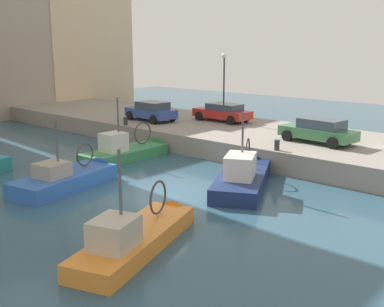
{
  "coord_description": "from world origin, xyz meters",
  "views": [
    {
      "loc": [
        -13.79,
        -14.6,
        6.64
      ],
      "look_at": [
        3.84,
        0.84,
        1.2
      ],
      "focal_mm": 44.22,
      "sensor_mm": 36.0,
      "label": 1
    }
  ],
  "objects_px": {
    "parked_car_red": "(223,112)",
    "quay_streetlamp": "(224,76)",
    "parked_car_blue": "(151,111)",
    "parked_car_green": "(319,130)",
    "mooring_bollard_mid": "(126,121)",
    "fishing_boat_orange": "(141,241)",
    "fishing_boat_navy": "(243,182)",
    "fishing_boat_green": "(130,155)",
    "mooring_bollard_south": "(277,145)",
    "fishing_boat_blue": "(71,184)"
  },
  "relations": [
    {
      "from": "parked_car_red",
      "to": "quay_streetlamp",
      "type": "height_order",
      "value": "quay_streetlamp"
    },
    {
      "from": "parked_car_red",
      "to": "parked_car_blue",
      "type": "height_order",
      "value": "parked_car_blue"
    },
    {
      "from": "parked_car_blue",
      "to": "quay_streetlamp",
      "type": "distance_m",
      "value": 5.8
    },
    {
      "from": "parked_car_green",
      "to": "mooring_bollard_mid",
      "type": "height_order",
      "value": "parked_car_green"
    },
    {
      "from": "quay_streetlamp",
      "to": "parked_car_green",
      "type": "bearing_deg",
      "value": -105.94
    },
    {
      "from": "fishing_boat_orange",
      "to": "fishing_boat_navy",
      "type": "xyz_separation_m",
      "value": [
        8.02,
        1.43,
        0.02
      ]
    },
    {
      "from": "fishing_boat_green",
      "to": "quay_streetlamp",
      "type": "height_order",
      "value": "quay_streetlamp"
    },
    {
      "from": "parked_car_blue",
      "to": "quay_streetlamp",
      "type": "xyz_separation_m",
      "value": [
        3.17,
        -4.15,
        2.54
      ]
    },
    {
      "from": "parked_car_red",
      "to": "fishing_boat_orange",
      "type": "bearing_deg",
      "value": -150.59
    },
    {
      "from": "parked_car_red",
      "to": "parked_car_green",
      "type": "relative_size",
      "value": 0.99
    },
    {
      "from": "fishing_boat_orange",
      "to": "parked_car_red",
      "type": "relative_size",
      "value": 1.59
    },
    {
      "from": "mooring_bollard_south",
      "to": "quay_streetlamp",
      "type": "bearing_deg",
      "value": 54.33
    },
    {
      "from": "parked_car_blue",
      "to": "mooring_bollard_south",
      "type": "xyz_separation_m",
      "value": [
        -2.48,
        -12.02,
        -0.44
      ]
    },
    {
      "from": "mooring_bollard_mid",
      "to": "quay_streetlamp",
      "type": "height_order",
      "value": "quay_streetlamp"
    },
    {
      "from": "fishing_boat_green",
      "to": "parked_car_blue",
      "type": "relative_size",
      "value": 1.55
    },
    {
      "from": "quay_streetlamp",
      "to": "fishing_boat_orange",
      "type": "bearing_deg",
      "value": -150.8
    },
    {
      "from": "fishing_boat_blue",
      "to": "fishing_boat_green",
      "type": "relative_size",
      "value": 1.0
    },
    {
      "from": "fishing_boat_green",
      "to": "mooring_bollard_south",
      "type": "distance_m",
      "value": 8.93
    },
    {
      "from": "fishing_boat_green",
      "to": "parked_car_green",
      "type": "xyz_separation_m",
      "value": [
        6.11,
        -9.09,
        1.77
      ]
    },
    {
      "from": "parked_car_green",
      "to": "mooring_bollard_south",
      "type": "relative_size",
      "value": 8.03
    },
    {
      "from": "parked_car_blue",
      "to": "mooring_bollard_south",
      "type": "relative_size",
      "value": 7.35
    },
    {
      "from": "fishing_boat_blue",
      "to": "parked_car_green",
      "type": "xyz_separation_m",
      "value": [
        11.8,
        -6.87,
        1.82
      ]
    },
    {
      "from": "fishing_boat_blue",
      "to": "mooring_bollard_south",
      "type": "height_order",
      "value": "fishing_boat_blue"
    },
    {
      "from": "fishing_boat_green",
      "to": "parked_car_red",
      "type": "xyz_separation_m",
      "value": [
        8.6,
        -0.36,
        1.73
      ]
    },
    {
      "from": "mooring_bollard_south",
      "to": "quay_streetlamp",
      "type": "xyz_separation_m",
      "value": [
        5.65,
        7.87,
        2.98
      ]
    },
    {
      "from": "fishing_boat_green",
      "to": "mooring_bollard_mid",
      "type": "xyz_separation_m",
      "value": [
        2.92,
        3.67,
        1.33
      ]
    },
    {
      "from": "fishing_boat_orange",
      "to": "parked_car_blue",
      "type": "distance_m",
      "value": 19.24
    },
    {
      "from": "parked_car_green",
      "to": "parked_car_blue",
      "type": "height_order",
      "value": "parked_car_blue"
    },
    {
      "from": "quay_streetlamp",
      "to": "mooring_bollard_mid",
      "type": "bearing_deg",
      "value": 143.84
    },
    {
      "from": "fishing_boat_navy",
      "to": "parked_car_red",
      "type": "bearing_deg",
      "value": 42.49
    },
    {
      "from": "fishing_boat_orange",
      "to": "mooring_bollard_mid",
      "type": "bearing_deg",
      "value": 50.55
    },
    {
      "from": "parked_car_green",
      "to": "parked_car_red",
      "type": "bearing_deg",
      "value": 74.03
    },
    {
      "from": "parked_car_green",
      "to": "mooring_bollard_mid",
      "type": "bearing_deg",
      "value": 104.03
    },
    {
      "from": "parked_car_blue",
      "to": "mooring_bollard_mid",
      "type": "height_order",
      "value": "parked_car_blue"
    },
    {
      "from": "fishing_boat_green",
      "to": "parked_car_red",
      "type": "bearing_deg",
      "value": -2.43
    },
    {
      "from": "parked_car_green",
      "to": "fishing_boat_blue",
      "type": "bearing_deg",
      "value": 149.8
    },
    {
      "from": "quay_streetlamp",
      "to": "fishing_boat_blue",
      "type": "bearing_deg",
      "value": -172.96
    },
    {
      "from": "quay_streetlamp",
      "to": "parked_car_blue",
      "type": "bearing_deg",
      "value": 127.37
    },
    {
      "from": "fishing_boat_navy",
      "to": "mooring_bollard_south",
      "type": "xyz_separation_m",
      "value": [
        3.08,
        0.06,
        1.32
      ]
    },
    {
      "from": "fishing_boat_blue",
      "to": "parked_car_blue",
      "type": "height_order",
      "value": "fishing_boat_blue"
    },
    {
      "from": "mooring_bollard_mid",
      "to": "fishing_boat_blue",
      "type": "bearing_deg",
      "value": -145.63
    },
    {
      "from": "mooring_bollard_mid",
      "to": "fishing_boat_navy",
      "type": "bearing_deg",
      "value": -104.34
    },
    {
      "from": "parked_car_red",
      "to": "mooring_bollard_mid",
      "type": "relative_size",
      "value": 7.93
    },
    {
      "from": "fishing_boat_orange",
      "to": "parked_car_red",
      "type": "distance_m",
      "value": 19.35
    },
    {
      "from": "fishing_boat_blue",
      "to": "fishing_boat_navy",
      "type": "distance_m",
      "value": 8.28
    },
    {
      "from": "mooring_bollard_mid",
      "to": "parked_car_red",
      "type": "bearing_deg",
      "value": -35.35
    },
    {
      "from": "mooring_bollard_south",
      "to": "mooring_bollard_mid",
      "type": "relative_size",
      "value": 1.0
    },
    {
      "from": "fishing_boat_blue",
      "to": "fishing_boat_navy",
      "type": "xyz_separation_m",
      "value": [
        5.53,
        -6.17,
        0.07
      ]
    },
    {
      "from": "fishing_boat_navy",
      "to": "parked_car_red",
      "type": "xyz_separation_m",
      "value": [
        8.77,
        8.03,
        1.72
      ]
    },
    {
      "from": "fishing_boat_navy",
      "to": "parked_car_blue",
      "type": "relative_size",
      "value": 1.74
    }
  ]
}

